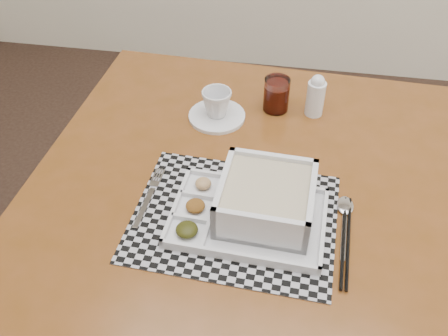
{
  "coord_description": "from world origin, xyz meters",
  "views": [
    {
      "loc": [
        -0.51,
        -0.08,
        1.54
      ],
      "look_at": [
        -0.64,
        0.69,
        0.83
      ],
      "focal_mm": 40.0,
      "sensor_mm": 36.0,
      "label": 1
    }
  ],
  "objects": [
    {
      "name": "placemat",
      "position": [
        -0.61,
        0.62,
        0.75
      ],
      "size": [
        0.44,
        0.36,
        0.0
      ],
      "primitive_type": "cube",
      "rotation": [
        0.0,
        0.0,
        -0.05
      ],
      "color": "#99989F",
      "rests_on": "dining_table"
    },
    {
      "name": "serving_tray",
      "position": [
        -0.55,
        0.63,
        0.79
      ],
      "size": [
        0.33,
        0.24,
        0.09
      ],
      "color": "silver",
      "rests_on": "placemat"
    },
    {
      "name": "juice_glass",
      "position": [
        -0.56,
        1.03,
        0.79
      ],
      "size": [
        0.07,
        0.07,
        0.09
      ],
      "color": "white",
      "rests_on": "dining_table"
    },
    {
      "name": "creamer_bottle",
      "position": [
        -0.45,
        1.02,
        0.8
      ],
      "size": [
        0.05,
        0.05,
        0.12
      ],
      "color": "silver",
      "rests_on": "dining_table"
    },
    {
      "name": "cup",
      "position": [
        -0.7,
        0.96,
        0.79
      ],
      "size": [
        0.1,
        0.1,
        0.07
      ],
      "primitive_type": "imported",
      "rotation": [
        0.0,
        0.0,
        -0.34
      ],
      "color": "silver",
      "rests_on": "saucer"
    },
    {
      "name": "fork",
      "position": [
        -0.8,
        0.65,
        0.75
      ],
      "size": [
        0.03,
        0.19,
        0.0
      ],
      "color": "silver",
      "rests_on": "placemat"
    },
    {
      "name": "saucer",
      "position": [
        -0.7,
        0.96,
        0.75
      ],
      "size": [
        0.15,
        0.15,
        0.01
      ],
      "primitive_type": "cylinder",
      "color": "silver",
      "rests_on": "dining_table"
    },
    {
      "name": "dining_table",
      "position": [
        -0.59,
        0.74,
        0.67
      ],
      "size": [
        1.04,
        1.04,
        0.75
      ],
      "color": "#5C3410",
      "rests_on": "ground"
    },
    {
      "name": "chopsticks",
      "position": [
        -0.37,
        0.59,
        0.75
      ],
      "size": [
        0.03,
        0.24,
        0.01
      ],
      "color": "black",
      "rests_on": "placemat"
    },
    {
      "name": "spoon",
      "position": [
        -0.37,
        0.68,
        0.75
      ],
      "size": [
        0.04,
        0.18,
        0.01
      ],
      "color": "silver",
      "rests_on": "placemat"
    }
  ]
}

